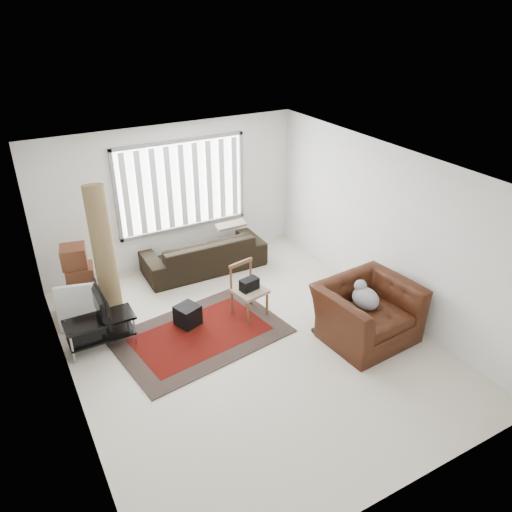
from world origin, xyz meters
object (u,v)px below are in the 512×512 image
Objects in this scene: sofa at (204,248)px; armchair at (367,309)px; side_chair at (248,288)px; tv_stand at (100,327)px; moving_boxes at (80,281)px.

sofa is 1.57× the size of armchair.
armchair is at bearing -59.36° from side_chair.
sofa is (2.30, 1.45, 0.08)m from tv_stand.
tv_stand is 0.44× the size of sofa.
moving_boxes is 4.61m from armchair.
sofa is at bearing 107.55° from armchair.
moving_boxes reaches higher than armchair.
moving_boxes is at bearing 136.90° from armchair.
armchair is at bearing -25.54° from tv_stand.
armchair is (1.27, -1.41, 0.01)m from side_chair.
armchair is (1.28, -3.17, 0.07)m from sofa.
side_chair is (2.33, -1.47, -0.04)m from moving_boxes.
side_chair is at bearing -7.36° from tv_stand.
sofa is 3.41m from armchair.
armchair is (3.60, -2.88, -0.03)m from moving_boxes.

